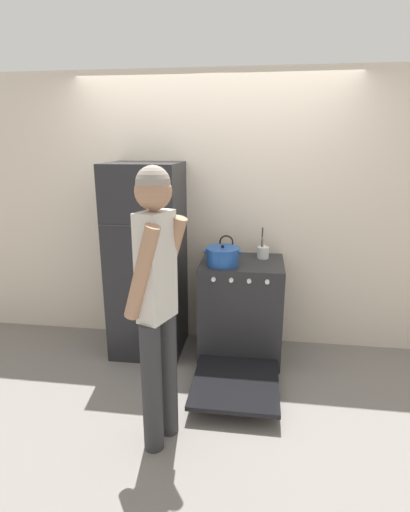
% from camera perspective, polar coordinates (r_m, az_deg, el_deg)
% --- Properties ---
extents(ground_plane, '(14.00, 14.00, 0.00)m').
position_cam_1_polar(ground_plane, '(4.19, 1.03, -11.40)').
color(ground_plane, slate).
extents(wall_back, '(10.00, 0.06, 2.55)m').
position_cam_1_polar(wall_back, '(3.81, 1.18, 6.10)').
color(wall_back, beige).
rests_on(wall_back, ground_plane).
extents(refrigerator, '(0.63, 0.64, 1.76)m').
position_cam_1_polar(refrigerator, '(3.69, -8.25, -0.69)').
color(refrigerator, black).
rests_on(refrigerator, ground_plane).
extents(stove_range, '(0.73, 1.34, 0.91)m').
position_cam_1_polar(stove_range, '(3.67, 5.12, -7.83)').
color(stove_range, '#232326').
rests_on(stove_range, ground_plane).
extents(dutch_oven_pot, '(0.33, 0.29, 0.18)m').
position_cam_1_polar(dutch_oven_pot, '(3.42, 2.53, -0.02)').
color(dutch_oven_pot, '#1E4C9E').
rests_on(dutch_oven_pot, stove_range).
extents(tea_kettle, '(0.21, 0.17, 0.21)m').
position_cam_1_polar(tea_kettle, '(3.66, 3.09, 0.75)').
color(tea_kettle, silver).
rests_on(tea_kettle, stove_range).
extents(utensil_jar, '(0.10, 0.10, 0.28)m').
position_cam_1_polar(utensil_jar, '(3.65, 8.30, 0.57)').
color(utensil_jar, silver).
rests_on(utensil_jar, stove_range).
extents(person, '(0.38, 0.43, 1.81)m').
position_cam_1_polar(person, '(2.44, -6.88, -5.72)').
color(person, '#2D2D30').
rests_on(person, ground_plane).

